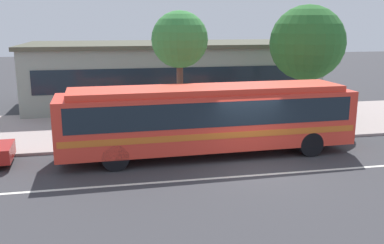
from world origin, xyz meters
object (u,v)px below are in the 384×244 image
(street_tree_near_stop, at_px, (180,40))
(street_tree_mid_block, at_px, (307,43))
(transit_bus, at_px, (208,116))
(pedestrian_waiting_near_sign, at_px, (233,115))
(pedestrian_walking_along_curb, at_px, (321,114))

(street_tree_near_stop, distance_m, street_tree_mid_block, 6.93)
(transit_bus, distance_m, street_tree_mid_block, 8.24)
(transit_bus, bearing_deg, pedestrian_waiting_near_sign, 54.17)
(street_tree_mid_block, bearing_deg, street_tree_near_stop, -172.78)
(pedestrian_waiting_near_sign, relative_size, street_tree_near_stop, 0.29)
(pedestrian_walking_along_curb, distance_m, street_tree_mid_block, 4.23)
(pedestrian_waiting_near_sign, bearing_deg, pedestrian_walking_along_curb, -9.61)
(pedestrian_waiting_near_sign, relative_size, street_tree_mid_block, 0.27)
(pedestrian_waiting_near_sign, height_order, pedestrian_walking_along_curb, pedestrian_waiting_near_sign)
(pedestrian_waiting_near_sign, height_order, street_tree_mid_block, street_tree_mid_block)
(pedestrian_walking_along_curb, bearing_deg, transit_bus, -163.36)
(transit_bus, bearing_deg, street_tree_near_stop, 97.87)
(transit_bus, xyz_separation_m, pedestrian_walking_along_curb, (5.93, 1.77, -0.56))
(pedestrian_walking_along_curb, relative_size, street_tree_mid_block, 0.27)
(pedestrian_waiting_near_sign, distance_m, street_tree_mid_block, 5.94)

